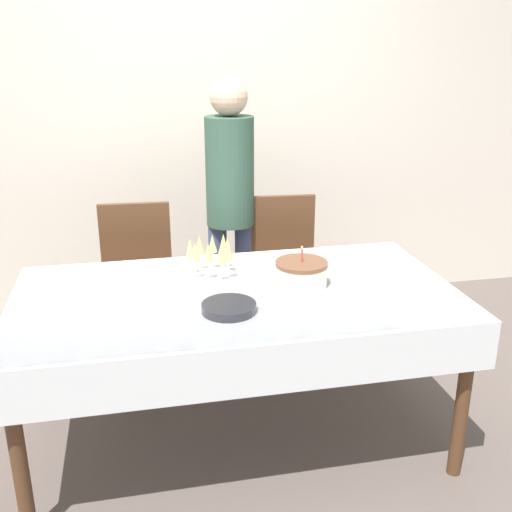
{
  "coord_description": "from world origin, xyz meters",
  "views": [
    {
      "loc": [
        -0.41,
        -2.39,
        1.79
      ],
      "look_at": [
        0.11,
        0.11,
        0.89
      ],
      "focal_mm": 42.0,
      "sensor_mm": 36.0,
      "label": 1
    }
  ],
  "objects_px": {
    "dining_chair_far_right": "(284,271)",
    "champagne_tray": "(212,256)",
    "dining_chair_far_left": "(138,282)",
    "plate_stack_main": "(229,308)",
    "person_standing": "(230,192)",
    "birthday_cake": "(301,274)"
  },
  "relations": [
    {
      "from": "dining_chair_far_right",
      "to": "champagne_tray",
      "type": "height_order",
      "value": "dining_chair_far_right"
    },
    {
      "from": "dining_chair_far_left",
      "to": "plate_stack_main",
      "type": "height_order",
      "value": "dining_chair_far_left"
    },
    {
      "from": "champagne_tray",
      "to": "person_standing",
      "type": "height_order",
      "value": "person_standing"
    },
    {
      "from": "birthday_cake",
      "to": "champagne_tray",
      "type": "distance_m",
      "value": 0.43
    },
    {
      "from": "champagne_tray",
      "to": "birthday_cake",
      "type": "bearing_deg",
      "value": -28.68
    },
    {
      "from": "dining_chair_far_right",
      "to": "champagne_tray",
      "type": "relative_size",
      "value": 3.27
    },
    {
      "from": "champagne_tray",
      "to": "person_standing",
      "type": "relative_size",
      "value": 0.18
    },
    {
      "from": "dining_chair_far_right",
      "to": "person_standing",
      "type": "distance_m",
      "value": 0.56
    },
    {
      "from": "champagne_tray",
      "to": "dining_chair_far_right",
      "type": "bearing_deg",
      "value": 50.49
    },
    {
      "from": "dining_chair_far_left",
      "to": "champagne_tray",
      "type": "distance_m",
      "value": 0.79
    },
    {
      "from": "dining_chair_far_left",
      "to": "champagne_tray",
      "type": "xyz_separation_m",
      "value": [
        0.35,
        -0.62,
        0.34
      ]
    },
    {
      "from": "dining_chair_far_right",
      "to": "person_standing",
      "type": "xyz_separation_m",
      "value": [
        -0.3,
        0.14,
        0.46
      ]
    },
    {
      "from": "champagne_tray",
      "to": "plate_stack_main",
      "type": "relative_size",
      "value": 1.3
    },
    {
      "from": "dining_chair_far_left",
      "to": "birthday_cake",
      "type": "bearing_deg",
      "value": -48.68
    },
    {
      "from": "champagne_tray",
      "to": "plate_stack_main",
      "type": "distance_m",
      "value": 0.42
    },
    {
      "from": "birthday_cake",
      "to": "champagne_tray",
      "type": "height_order",
      "value": "birthday_cake"
    },
    {
      "from": "plate_stack_main",
      "to": "champagne_tray",
      "type": "bearing_deg",
      "value": 91.41
    },
    {
      "from": "dining_chair_far_left",
      "to": "person_standing",
      "type": "relative_size",
      "value": 0.59
    },
    {
      "from": "dining_chair_far_left",
      "to": "champagne_tray",
      "type": "bearing_deg",
      "value": -60.52
    },
    {
      "from": "birthday_cake",
      "to": "person_standing",
      "type": "height_order",
      "value": "person_standing"
    },
    {
      "from": "dining_chair_far_left",
      "to": "plate_stack_main",
      "type": "relative_size",
      "value": 4.26
    },
    {
      "from": "dining_chair_far_left",
      "to": "person_standing",
      "type": "xyz_separation_m",
      "value": [
        0.56,
        0.14,
        0.46
      ]
    }
  ]
}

